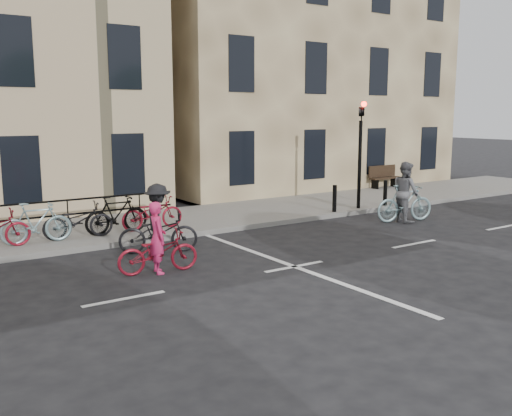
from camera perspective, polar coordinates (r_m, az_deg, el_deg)
ground at (r=12.89m, az=3.86°, el=-5.89°), size 120.00×120.00×0.00m
sidewalk at (r=16.54m, az=-20.62°, el=-2.77°), size 46.00×4.00×0.15m
building_east at (r=28.35m, az=2.11°, el=15.05°), size 14.00×10.00×12.00m
traffic_light at (r=19.81m, az=10.41°, el=6.58°), size 0.18×0.30×3.90m
bollard_east at (r=19.11m, az=7.86°, el=0.95°), size 0.14×0.14×0.90m
bollard_west at (r=20.78m, az=12.79°, el=1.49°), size 0.14×0.14×0.90m
bench at (r=25.74m, az=12.63°, el=3.17°), size 1.60×0.41×0.97m
parked_bikes at (r=15.43m, az=-21.15°, el=-1.50°), size 8.30×1.23×1.05m
cyclist_pink at (r=12.45m, az=-9.80°, el=-4.00°), size 1.82×0.88×1.56m
cyclist_grey at (r=18.58m, az=14.69°, el=1.02°), size 2.05×1.08×1.91m
cyclist_dark at (r=14.20m, az=-9.77°, el=-1.76°), size 2.04×1.30×1.72m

